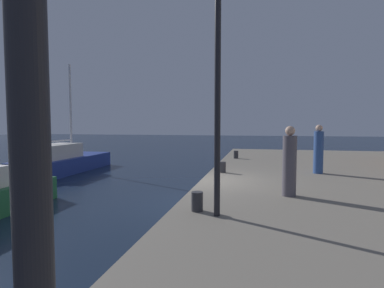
% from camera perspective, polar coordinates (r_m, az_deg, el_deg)
% --- Properties ---
extents(ground_plane, '(120.00, 120.00, 0.00)m').
position_cam_1_polar(ground_plane, '(10.13, 1.74, -11.11)').
color(ground_plane, '#162338').
extents(sailboat_blue, '(2.18, 6.29, 5.92)m').
position_cam_1_polar(sailboat_blue, '(17.93, -22.93, -2.97)').
color(sailboat_blue, navy).
rests_on(sailboat_blue, ground).
extents(lamp_post_mid_promenade, '(0.36, 0.36, 4.56)m').
position_cam_1_polar(lamp_post_mid_promenade, '(6.04, 4.84, 16.14)').
color(lamp_post_mid_promenade, black).
rests_on(lamp_post_mid_promenade, quay_dock).
extents(bollard_center, '(0.24, 0.24, 0.40)m').
position_cam_1_polar(bollard_center, '(16.13, 8.22, -1.97)').
color(bollard_center, '#2D2D33').
rests_on(bollard_center, quay_dock).
extents(bollard_north, '(0.24, 0.24, 0.40)m').
position_cam_1_polar(bollard_north, '(11.37, 5.74, -4.34)').
color(bollard_north, '#2D2D33').
rests_on(bollard_north, quay_dock).
extents(bollard_south, '(0.24, 0.24, 0.40)m').
position_cam_1_polar(bollard_south, '(6.40, 0.97, -10.69)').
color(bollard_south, '#2D2D33').
rests_on(bollard_south, quay_dock).
extents(person_far_corner, '(0.34, 0.34, 1.77)m').
position_cam_1_polar(person_far_corner, '(12.00, 22.58, -1.16)').
color(person_far_corner, '#2D4C8C').
rests_on(person_far_corner, quay_dock).
extents(person_near_carousel, '(0.34, 0.34, 1.75)m').
position_cam_1_polar(person_near_carousel, '(7.98, 17.76, -3.47)').
color(person_near_carousel, '#514C56').
rests_on(person_near_carousel, quay_dock).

